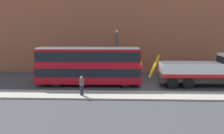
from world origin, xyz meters
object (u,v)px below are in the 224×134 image
object	(u,v)px
recovery_tow_truck	(207,70)
pedestrian_onlooker	(82,86)
double_decker_bus	(89,65)
street_lamp	(117,48)

from	to	relation	value
recovery_tow_truck	pedestrian_onlooker	distance (m)	13.26
double_decker_bus	street_lamp	distance (m)	7.22
street_lamp	pedestrian_onlooker	bearing A→B (deg)	-104.50
pedestrian_onlooker	street_lamp	world-z (taller)	street_lamp
recovery_tow_truck	street_lamp	distance (m)	11.71
recovery_tow_truck	double_decker_bus	world-z (taller)	double_decker_bus
pedestrian_onlooker	street_lamp	bearing A→B (deg)	40.59
recovery_tow_truck	double_decker_bus	bearing A→B (deg)	179.02
double_decker_bus	pedestrian_onlooker	bearing A→B (deg)	-91.70
recovery_tow_truck	pedestrian_onlooker	bearing A→B (deg)	-160.94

